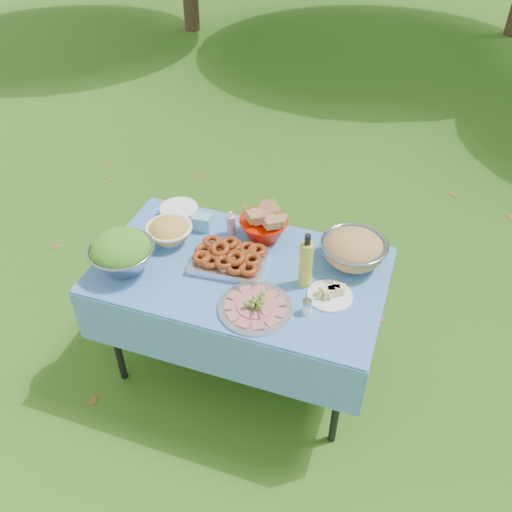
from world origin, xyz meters
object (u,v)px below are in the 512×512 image
Objects in this scene: oil_bottle at (306,260)px; pasta_bowl_steel at (354,249)px; picnic_table at (241,320)px; salad_bowl at (122,252)px; bread_bowl at (264,224)px; charcuterie_platter at (255,302)px; plate_stack at (179,212)px.

pasta_bowl_steel is at bearing 51.02° from oil_bottle.
picnic_table is 0.76m from salad_bowl.
pasta_bowl_steel is (0.53, 0.23, 0.47)m from picnic_table.
bread_bowl is 0.55m from charcuterie_platter.
picnic_table is at bearing 124.46° from charcuterie_platter.
pasta_bowl_steel reaches higher than bread_bowl.
plate_stack is 1.02m from pasta_bowl_steel.
salad_bowl reaches higher than pasta_bowl_steel.
bread_bowl is at bearing 137.04° from oil_bottle.
oil_bottle is (0.83, -0.31, 0.12)m from plate_stack.
plate_stack is (-0.49, 0.31, 0.41)m from picnic_table.
plate_stack is 0.86m from charcuterie_platter.
pasta_bowl_steel is 1.11× the size of oil_bottle.
bread_bowl is (0.52, -0.02, 0.06)m from plate_stack.
oil_bottle is at bearing 12.11° from salad_bowl.
salad_bowl is at bearing -167.89° from oil_bottle.
salad_bowl is (-0.56, -0.19, 0.49)m from picnic_table.
bread_bowl is (0.59, 0.48, -0.02)m from salad_bowl.
pasta_bowl_steel is at bearing 23.90° from picnic_table.
picnic_table is 4.43× the size of salad_bowl.
plate_stack is at bearing 82.22° from salad_bowl.
charcuterie_platter is (-0.36, -0.48, -0.05)m from pasta_bowl_steel.
plate_stack is 0.52m from bread_bowl.
pasta_bowl_steel is 0.31m from oil_bottle.
salad_bowl is at bearing -160.89° from picnic_table.
bread_bowl reaches higher than picnic_table.
picnic_table is 0.55m from bread_bowl.
bread_bowl is 0.79× the size of pasta_bowl_steel.
plate_stack is at bearing 177.29° from bread_bowl.
picnic_table is at bearing 19.11° from salad_bowl.
salad_bowl reaches higher than picnic_table.
bread_bowl is at bearing -2.71° from plate_stack.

